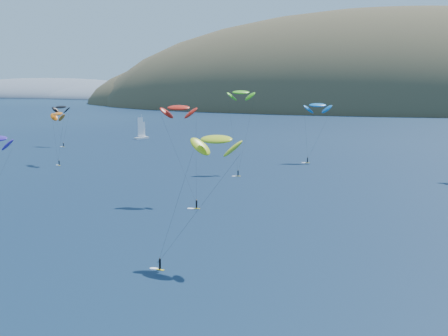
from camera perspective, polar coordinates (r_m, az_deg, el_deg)
island at (r=616.57m, az=16.92°, el=4.33°), size 730.00×300.00×210.00m
headland at (r=936.79m, az=-14.41°, el=6.16°), size 460.00×250.00×60.00m
sailboat at (r=297.45m, az=-7.55°, el=2.84°), size 9.70×8.86×11.57m
kitesurfer_1 at (r=217.21m, az=-14.96°, el=4.80°), size 8.66×8.29×19.12m
kitesurfer_2 at (r=97.94m, az=-0.72°, el=2.62°), size 12.30×10.70×22.11m
kitesurfer_3 at (r=192.65m, az=1.56°, el=6.91°), size 9.05×13.75×26.81m
kitesurfer_4 at (r=218.51m, az=8.56°, el=5.69°), size 9.98×9.23×22.05m
kitesurfer_9 at (r=146.55m, az=-4.17°, el=5.49°), size 12.11×10.64×24.46m
kitesurfer_12 at (r=274.43m, az=-14.68°, el=5.41°), size 8.36×7.24×18.70m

